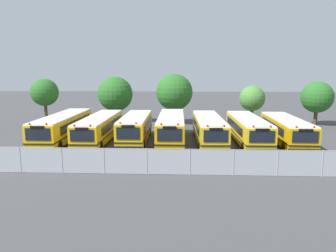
{
  "coord_description": "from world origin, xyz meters",
  "views": [
    {
      "loc": [
        0.83,
        -29.64,
        6.79
      ],
      "look_at": [
        -0.43,
        0.0,
        1.6
      ],
      "focal_mm": 33.07,
      "sensor_mm": 36.0,
      "label": 1
    }
  ],
  "objects_px": {
    "school_bus_2": "(136,128)",
    "tree_3": "(253,99)",
    "school_bus_6": "(286,129)",
    "school_bus_0": "(63,127)",
    "tree_0": "(44,93)",
    "school_bus_4": "(209,129)",
    "tree_2": "(174,92)",
    "school_bus_1": "(100,128)",
    "school_bus_5": "(247,129)",
    "tree_4": "(317,97)",
    "traffic_cone": "(178,166)",
    "school_bus_3": "(171,127)",
    "tree_1": "(115,93)"
  },
  "relations": [
    {
      "from": "school_bus_1",
      "to": "tree_2",
      "type": "distance_m",
      "value": 13.59
    },
    {
      "from": "school_bus_1",
      "to": "school_bus_6",
      "type": "bearing_deg",
      "value": 179.84
    },
    {
      "from": "school_bus_5",
      "to": "school_bus_3",
      "type": "bearing_deg",
      "value": -0.61
    },
    {
      "from": "tree_2",
      "to": "school_bus_2",
      "type": "bearing_deg",
      "value": -107.11
    },
    {
      "from": "tree_1",
      "to": "traffic_cone",
      "type": "xyz_separation_m",
      "value": [
        8.67,
        -20.43,
        -3.67
      ]
    },
    {
      "from": "school_bus_3",
      "to": "school_bus_0",
      "type": "bearing_deg",
      "value": -1.27
    },
    {
      "from": "school_bus_2",
      "to": "tree_0",
      "type": "bearing_deg",
      "value": -36.38
    },
    {
      "from": "tree_0",
      "to": "tree_3",
      "type": "bearing_deg",
      "value": 1.33
    },
    {
      "from": "school_bus_6",
      "to": "tree_3",
      "type": "relative_size",
      "value": 2.03
    },
    {
      "from": "school_bus_2",
      "to": "tree_0",
      "type": "relative_size",
      "value": 1.6
    },
    {
      "from": "school_bus_1",
      "to": "tree_2",
      "type": "bearing_deg",
      "value": -122.36
    },
    {
      "from": "school_bus_6",
      "to": "traffic_cone",
      "type": "height_order",
      "value": "school_bus_6"
    },
    {
      "from": "school_bus_0",
      "to": "school_bus_6",
      "type": "distance_m",
      "value": 21.78
    },
    {
      "from": "school_bus_2",
      "to": "tree_3",
      "type": "height_order",
      "value": "tree_3"
    },
    {
      "from": "school_bus_3",
      "to": "tree_2",
      "type": "xyz_separation_m",
      "value": [
        0.05,
        11.28,
        2.67
      ]
    },
    {
      "from": "school_bus_5",
      "to": "school_bus_6",
      "type": "height_order",
      "value": "school_bus_5"
    },
    {
      "from": "school_bus_2",
      "to": "school_bus_6",
      "type": "xyz_separation_m",
      "value": [
        14.49,
        0.17,
        -0.09
      ]
    },
    {
      "from": "school_bus_2",
      "to": "tree_3",
      "type": "bearing_deg",
      "value": -144.33
    },
    {
      "from": "school_bus_0",
      "to": "tree_0",
      "type": "height_order",
      "value": "tree_0"
    },
    {
      "from": "school_bus_2",
      "to": "tree_0",
      "type": "distance_m",
      "value": 16.23
    },
    {
      "from": "school_bus_3",
      "to": "tree_3",
      "type": "bearing_deg",
      "value": -136.02
    },
    {
      "from": "school_bus_3",
      "to": "school_bus_5",
      "type": "xyz_separation_m",
      "value": [
        7.36,
        -0.04,
        -0.08
      ]
    },
    {
      "from": "school_bus_2",
      "to": "school_bus_0",
      "type": "bearing_deg",
      "value": -3.33
    },
    {
      "from": "tree_2",
      "to": "tree_3",
      "type": "distance_m",
      "value": 10.07
    },
    {
      "from": "school_bus_0",
      "to": "school_bus_1",
      "type": "bearing_deg",
      "value": 176.93
    },
    {
      "from": "school_bus_5",
      "to": "tree_0",
      "type": "height_order",
      "value": "tree_0"
    },
    {
      "from": "tree_3",
      "to": "school_bus_5",
      "type": "bearing_deg",
      "value": -104.99
    },
    {
      "from": "school_bus_1",
      "to": "school_bus_4",
      "type": "distance_m",
      "value": 10.66
    },
    {
      "from": "school_bus_0",
      "to": "traffic_cone",
      "type": "distance_m",
      "value": 14.64
    },
    {
      "from": "school_bus_3",
      "to": "school_bus_5",
      "type": "height_order",
      "value": "school_bus_3"
    },
    {
      "from": "school_bus_5",
      "to": "school_bus_4",
      "type": "bearing_deg",
      "value": 1.35
    },
    {
      "from": "school_bus_2",
      "to": "tree_0",
      "type": "height_order",
      "value": "tree_0"
    },
    {
      "from": "tree_1",
      "to": "school_bus_4",
      "type": "bearing_deg",
      "value": -45.74
    },
    {
      "from": "tree_1",
      "to": "tree_3",
      "type": "distance_m",
      "value": 17.98
    },
    {
      "from": "school_bus_5",
      "to": "tree_4",
      "type": "xyz_separation_m",
      "value": [
        10.98,
        10.77,
        2.24
      ]
    },
    {
      "from": "school_bus_0",
      "to": "traffic_cone",
      "type": "bearing_deg",
      "value": 141.4
    },
    {
      "from": "school_bus_4",
      "to": "tree_0",
      "type": "distance_m",
      "value": 22.3
    },
    {
      "from": "school_bus_6",
      "to": "tree_2",
      "type": "bearing_deg",
      "value": -44.14
    },
    {
      "from": "school_bus_1",
      "to": "school_bus_6",
      "type": "height_order",
      "value": "school_bus_1"
    },
    {
      "from": "school_bus_0",
      "to": "tree_2",
      "type": "xyz_separation_m",
      "value": [
        10.81,
        11.11,
        2.69
      ]
    },
    {
      "from": "school_bus_6",
      "to": "school_bus_1",
      "type": "bearing_deg",
      "value": 1.59
    },
    {
      "from": "school_bus_4",
      "to": "traffic_cone",
      "type": "distance_m",
      "value": 9.15
    },
    {
      "from": "school_bus_3",
      "to": "tree_0",
      "type": "bearing_deg",
      "value": -29.45
    },
    {
      "from": "school_bus_2",
      "to": "school_bus_6",
      "type": "height_order",
      "value": "school_bus_2"
    },
    {
      "from": "tree_3",
      "to": "school_bus_3",
      "type": "bearing_deg",
      "value": -135.63
    },
    {
      "from": "school_bus_4",
      "to": "tree_0",
      "type": "relative_size",
      "value": 1.8
    },
    {
      "from": "school_bus_4",
      "to": "school_bus_5",
      "type": "bearing_deg",
      "value": -179.57
    },
    {
      "from": "school_bus_2",
      "to": "tree_2",
      "type": "relative_size",
      "value": 1.46
    },
    {
      "from": "school_bus_6",
      "to": "traffic_cone",
      "type": "xyz_separation_m",
      "value": [
        -10.24,
        -8.78,
        -1.07
      ]
    },
    {
      "from": "school_bus_2",
      "to": "school_bus_4",
      "type": "distance_m",
      "value": 7.08
    }
  ]
}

